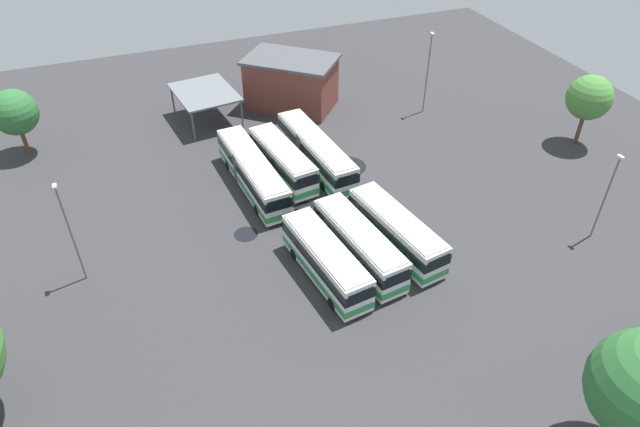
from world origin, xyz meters
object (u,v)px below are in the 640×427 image
object	(u,v)px
bus_row0_slot0	(252,172)
maintenance_shelter	(205,93)
depot_building	(291,82)
tree_north_edge	(14,112)
bus_row0_slot2	(316,151)
lamp_post_by_building	(428,70)
lamp_post_far_corner	(606,194)
bus_row0_slot1	(283,161)
tree_east_edge	(589,98)
bus_row1_slot0	(326,260)
lamp_post_near_entrance	(70,230)
bus_row1_slot2	(396,231)
bus_row1_slot1	(359,244)

from	to	relation	value
bus_row0_slot0	maintenance_shelter	world-z (taller)	maintenance_shelter
depot_building	tree_north_edge	distance (m)	29.94
bus_row0_slot2	lamp_post_by_building	bearing A→B (deg)	112.29
lamp_post_far_corner	maintenance_shelter	bearing A→B (deg)	-141.00
lamp_post_by_building	tree_north_edge	distance (m)	44.62
lamp_post_by_building	lamp_post_far_corner	bearing A→B (deg)	4.88
bus_row0_slot2	depot_building	xyz separation A→B (m)	(-13.81, 2.16, 1.25)
bus_row0_slot0	bus_row0_slot1	world-z (taller)	same
tree_east_edge	lamp_post_far_corner	bearing A→B (deg)	-36.45
bus_row1_slot0	maintenance_shelter	distance (m)	29.67
bus_row0_slot0	lamp_post_near_entrance	distance (m)	17.94
maintenance_shelter	lamp_post_by_building	xyz separation A→B (m)	(7.22, 24.57, 1.77)
lamp_post_near_entrance	tree_east_edge	distance (m)	51.51
bus_row0_slot0	bus_row0_slot1	xyz separation A→B (m)	(-0.84, 3.34, -0.00)
bus_row0_slot1	tree_north_edge	world-z (taller)	tree_north_edge
maintenance_shelter	lamp_post_far_corner	bearing A→B (deg)	39.00
bus_row1_slot2	lamp_post_by_building	distance (m)	25.80
bus_row0_slot1	bus_row1_slot2	world-z (taller)	same
bus_row1_slot0	bus_row1_slot2	distance (m)	6.95
lamp_post_near_entrance	maintenance_shelter	bearing A→B (deg)	146.67
lamp_post_by_building	bus_row0_slot0	bearing A→B (deg)	-71.18
tree_north_edge	bus_row0_slot2	bearing A→B (deg)	63.79
maintenance_shelter	lamp_post_by_building	bearing A→B (deg)	73.63
bus_row1_slot2	depot_building	xyz separation A→B (m)	(-28.12, 0.39, 1.25)
bus_row1_slot1	bus_row0_slot0	bearing A→B (deg)	-158.86
bus_row1_slot1	lamp_post_far_corner	bearing A→B (deg)	77.71
tree_east_edge	bus_row1_slot0	bearing A→B (deg)	-73.85
bus_row1_slot1	bus_row0_slot1	bearing A→B (deg)	-172.57
lamp_post_by_building	bus_row0_slot2	bearing A→B (deg)	-67.71
bus_row0_slot2	lamp_post_by_building	world-z (taller)	lamp_post_by_building
bus_row0_slot1	maintenance_shelter	bearing A→B (deg)	-162.41
maintenance_shelter	lamp_post_far_corner	distance (m)	42.56
bus_row0_slot2	lamp_post_near_entrance	size ratio (longest dim) A/B	1.50
bus_row0_slot0	lamp_post_near_entrance	xyz separation A→B (m)	(7.38, -16.05, 3.14)
bus_row0_slot1	lamp_post_near_entrance	xyz separation A→B (m)	(8.22, -19.38, 3.14)
bus_row0_slot0	bus_row1_slot2	distance (m)	15.73
bus_row0_slot0	lamp_post_far_corner	distance (m)	31.32
lamp_post_near_entrance	tree_east_edge	bearing A→B (deg)	93.10
bus_row0_slot2	tree_east_edge	xyz separation A→B (m)	(5.85, 28.38, 3.60)
bus_row0_slot2	depot_building	size ratio (longest dim) A/B	1.11
bus_row1_slot2	depot_building	world-z (taller)	depot_building
bus_row1_slot0	lamp_post_near_entrance	world-z (taller)	lamp_post_near_entrance
bus_row0_slot1	bus_row0_slot2	xyz separation A→B (m)	(-0.42, 3.67, 0.00)
bus_row0_slot2	lamp_post_far_corner	xyz separation A→B (m)	(19.15, 18.56, 2.71)
lamp_post_near_entrance	tree_east_edge	xyz separation A→B (m)	(-2.79, 51.43, 0.46)
bus_row1_slot1	bus_row1_slot0	bearing A→B (deg)	-75.84
bus_row0_slot0	bus_row0_slot2	xyz separation A→B (m)	(-1.26, 7.01, 0.00)
tree_north_edge	bus_row1_slot0	bearing A→B (deg)	37.83
bus_row1_slot0	lamp_post_by_building	size ratio (longest dim) A/B	1.09
bus_row0_slot0	depot_building	distance (m)	17.68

